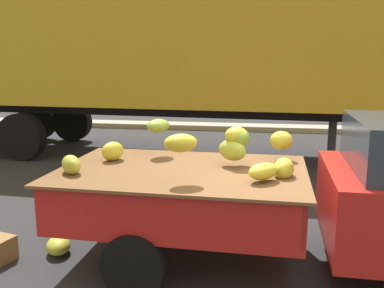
% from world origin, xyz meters
% --- Properties ---
extents(ground, '(220.00, 220.00, 0.00)m').
position_xyz_m(ground, '(0.00, 0.00, 0.00)').
color(ground, '#28282B').
extents(curb_strip, '(80.00, 0.80, 0.16)m').
position_xyz_m(curb_strip, '(0.00, 9.44, 0.08)').
color(curb_strip, gray).
rests_on(curb_strip, ground).
extents(pickup_truck, '(4.87, 1.97, 1.70)m').
position_xyz_m(pickup_truck, '(0.88, 0.01, 0.88)').
color(pickup_truck, '#B21E19').
rests_on(pickup_truck, ground).
extents(semi_trailer, '(12.12, 3.22, 3.95)m').
position_xyz_m(semi_trailer, '(-1.94, 5.40, 2.54)').
color(semi_trailer, gold).
rests_on(semi_trailer, ground).
extents(fallen_banana_bunch_near_tailgate, '(0.42, 0.48, 0.20)m').
position_xyz_m(fallen_banana_bunch_near_tailgate, '(-2.52, -0.01, 0.10)').
color(fallen_banana_bunch_near_tailgate, '#AAAE2E').
rests_on(fallen_banana_bunch_near_tailgate, ground).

